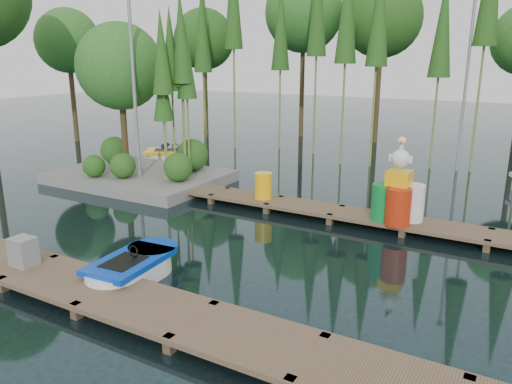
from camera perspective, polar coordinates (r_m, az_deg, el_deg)
The scene contains 13 objects.
ground_plane at distance 13.39m, azimuth -2.93°, elevation -4.75°, with size 90.00×90.00×0.00m, color #192C30.
near_dock at distance 10.13m, azimuth -17.16°, elevation -10.91°, with size 18.00×1.50×0.50m.
far_dock at distance 14.94m, azimuth 5.51°, elevation -1.71°, with size 15.00×1.20×0.50m.
island at distance 19.14m, azimuth -13.81°, elevation 10.70°, with size 6.20×4.20×6.75m.
tree_screen at distance 22.97m, azimuth 7.55°, elevation 19.03°, with size 34.42×18.53×10.31m.
lamp_island at distance 17.97m, azimuth -13.91°, elevation 13.86°, with size 0.30×0.30×7.25m.
lamp_rear at distance 21.72m, azimuth 23.07°, elevation 13.30°, with size 0.30×0.30×7.25m.
boat_blue at distance 10.94m, azimuth -13.98°, elevation -8.63°, with size 1.27×2.49×0.81m.
boat_yellow_far at distance 22.31m, azimuth -9.47°, elevation 4.05°, with size 3.06×2.64×1.42m.
utility_cabinet at distance 11.67m, azimuth -25.05°, elevation -6.18°, with size 0.50×0.42×0.61m, color gray.
yellow_barrel at distance 15.42m, azimuth 0.85°, elevation 0.73°, with size 0.54×0.54×0.81m, color #FFB20D.
drum_cluster at distance 13.72m, azimuth 15.94°, elevation -0.59°, with size 1.32×1.21×2.27m.
seagull_post at distance 13.91m, azimuth 16.08°, elevation -1.01°, with size 0.49×0.26×0.78m.
Camera 1 is at (6.87, -10.53, 4.60)m, focal length 35.00 mm.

